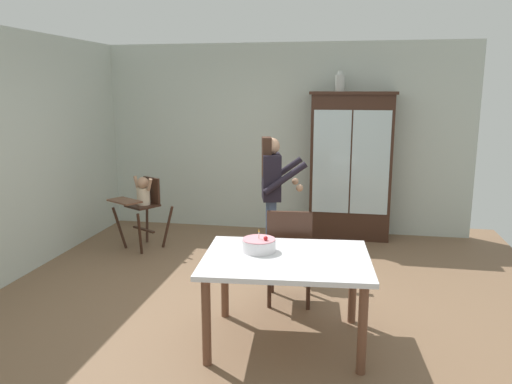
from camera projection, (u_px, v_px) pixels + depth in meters
The scene contains 9 objects.
ground_plane at pixel (247, 299), 5.01m from camera, with size 6.24×6.24×0.00m, color brown.
wall_back at pixel (283, 139), 7.26m from camera, with size 5.32×0.06×2.70m, color beige.
china_cabinet at pixel (351, 166), 6.90m from camera, with size 1.15×0.48×2.03m.
ceramic_vase at pixel (340, 82), 6.71m from camera, with size 0.13×0.13×0.27m.
high_chair_with_toddler at pixel (143, 199), 6.48m from camera, with size 0.79×0.84×0.95m.
adult_person at pixel (272, 186), 5.71m from camera, with size 0.58×0.57×1.53m.
dining_table at pixel (286, 268), 4.04m from camera, with size 1.41×1.12×0.74m.
birthday_cake at pixel (259, 245), 4.14m from camera, with size 0.28×0.28×0.19m.
dining_chair_far_side at pixel (290, 250), 4.76m from camera, with size 0.47×0.47×0.96m.
Camera 1 is at (0.94, -4.59, 2.07)m, focal length 35.11 mm.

